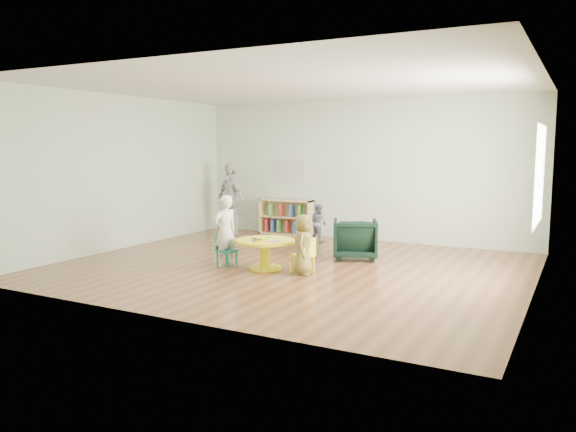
% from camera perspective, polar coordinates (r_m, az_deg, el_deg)
% --- Properties ---
extents(room, '(7.10, 7.00, 2.80)m').
position_cam_1_polar(room, '(8.62, 0.38, 7.22)').
color(room, brown).
rests_on(room, ground).
extents(activity_table, '(0.91, 0.91, 0.50)m').
position_cam_1_polar(activity_table, '(8.61, -2.36, -3.34)').
color(activity_table, yellow).
rests_on(activity_table, ground).
extents(kid_chair_left, '(0.29, 0.29, 0.49)m').
position_cam_1_polar(kid_chair_left, '(8.89, -6.41, -3.38)').
color(kid_chair_left, '#167A72').
rests_on(kid_chair_left, ground).
extents(kid_chair_right, '(0.34, 0.34, 0.53)m').
position_cam_1_polar(kid_chair_right, '(8.33, 1.72, -3.91)').
color(kid_chair_right, yellow).
rests_on(kid_chair_right, ground).
extents(bookshelf, '(1.20, 0.30, 0.75)m').
position_cam_1_polar(bookshelf, '(12.00, -0.18, -0.13)').
color(bookshelf, tan).
rests_on(bookshelf, ground).
extents(alphabet_poster, '(0.74, 0.01, 0.54)m').
position_cam_1_polar(alphabet_poster, '(12.02, 0.16, 4.59)').
color(alphabet_poster, silver).
rests_on(alphabet_poster, ground).
extents(armchair, '(0.94, 0.95, 0.67)m').
position_cam_1_polar(armchair, '(9.45, 6.83, -2.33)').
color(armchair, black).
rests_on(armchair, ground).
extents(child_left, '(0.40, 0.48, 1.12)m').
position_cam_1_polar(child_left, '(8.84, -6.39, -1.50)').
color(child_left, white).
rests_on(child_left, ground).
extents(child_right, '(0.38, 0.49, 0.89)m').
position_cam_1_polar(child_right, '(8.22, 1.55, -2.92)').
color(child_right, gold).
rests_on(child_right, ground).
extents(toddler, '(0.45, 0.41, 0.75)m').
position_cam_1_polar(toddler, '(11.09, 3.12, -0.69)').
color(toddler, '#161638').
rests_on(toddler, ground).
extents(adult_caretaker, '(0.97, 0.69, 1.53)m').
position_cam_1_polar(adult_caretaker, '(12.06, -5.84, 1.77)').
color(adult_caretaker, silver).
rests_on(adult_caretaker, ground).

